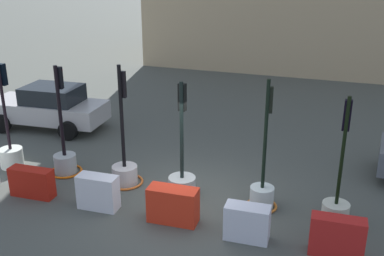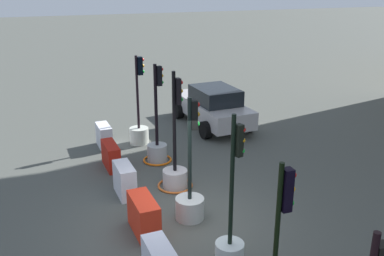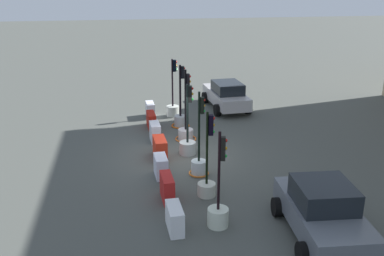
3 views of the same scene
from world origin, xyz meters
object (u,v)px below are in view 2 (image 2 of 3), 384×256
object	(u,v)px
traffic_light_3	(190,198)
construction_barrier_1	(111,156)
traffic_light_1	(157,146)
construction_barrier_2	(125,180)
traffic_light_4	(230,246)
car_silver_hatchback	(213,106)
traffic_light_0	(139,128)
traffic_light_2	(175,171)
construction_barrier_3	(144,216)
construction_barrier_0	(104,136)

from	to	relation	value
traffic_light_3	construction_barrier_1	distance (m)	3.83
traffic_light_1	construction_barrier_2	xyz separation A→B (m)	(1.90, -1.43, -0.06)
construction_barrier_2	construction_barrier_1	bearing A→B (deg)	-179.05
traffic_light_1	traffic_light_4	world-z (taller)	traffic_light_4
construction_barrier_1	car_silver_hatchback	distance (m)	5.18
traffic_light_0	traffic_light_4	xyz separation A→B (m)	(7.36, 0.08, -0.08)
traffic_light_2	traffic_light_1	bearing A→B (deg)	179.40
traffic_light_3	traffic_light_4	distance (m)	2.04
traffic_light_2	traffic_light_4	xyz separation A→B (m)	(3.75, -0.07, 0.01)
construction_barrier_3	car_silver_hatchback	world-z (taller)	car_silver_hatchback
traffic_light_0	construction_barrier_0	bearing A→B (deg)	-92.80
traffic_light_0	traffic_light_3	distance (m)	5.32
traffic_light_3	car_silver_hatchback	bearing A→B (deg)	153.09
construction_barrier_1	construction_barrier_3	xyz separation A→B (m)	(3.83, 0.07, 0.04)
car_silver_hatchback	traffic_light_0	bearing A→B (deg)	-73.48
construction_barrier_0	construction_barrier_2	size ratio (longest dim) A/B	0.98
traffic_light_1	traffic_light_4	size ratio (longest dim) A/B	0.96
traffic_light_0	construction_barrier_2	size ratio (longest dim) A/B	3.09
construction_barrier_0	construction_barrier_3	size ratio (longest dim) A/B	0.83
traffic_light_1	traffic_light_2	world-z (taller)	traffic_light_2
traffic_light_2	traffic_light_0	bearing A→B (deg)	-177.60
traffic_light_0	car_silver_hatchback	distance (m)	3.29
car_silver_hatchback	construction_barrier_1	bearing A→B (deg)	-59.20
traffic_light_1	traffic_light_0	bearing A→B (deg)	-174.31
traffic_light_2	construction_barrier_2	distance (m)	1.41
traffic_light_4	construction_barrier_2	distance (m)	3.98
construction_barrier_0	construction_barrier_1	xyz separation A→B (m)	(1.77, -0.08, -0.01)
construction_barrier_0	construction_barrier_1	distance (m)	1.77
traffic_light_3	car_silver_hatchback	size ratio (longest dim) A/B	0.70
traffic_light_0	construction_barrier_3	size ratio (longest dim) A/B	2.64
construction_barrier_1	car_silver_hatchback	size ratio (longest dim) A/B	0.27
traffic_light_1	traffic_light_3	xyz separation A→B (m)	(3.61, -0.20, 0.05)
traffic_light_3	car_silver_hatchback	distance (m)	7.02
traffic_light_2	traffic_light_3	distance (m)	1.73
traffic_light_1	traffic_light_2	bearing A→B (deg)	-0.60
traffic_light_1	construction_barrier_3	xyz separation A→B (m)	(3.83, -1.40, -0.07)
construction_barrier_1	traffic_light_3	bearing A→B (deg)	19.31
traffic_light_2	construction_barrier_1	world-z (taller)	traffic_light_2
construction_barrier_0	construction_barrier_2	distance (m)	3.67
construction_barrier_1	construction_barrier_3	size ratio (longest dim) A/B	0.99
traffic_light_1	traffic_light_3	world-z (taller)	traffic_light_1
traffic_light_2	construction_barrier_1	bearing A→B (deg)	-142.61
traffic_light_4	car_silver_hatchback	world-z (taller)	traffic_light_4
car_silver_hatchback	construction_barrier_0	bearing A→B (deg)	-78.67
traffic_light_1	traffic_light_2	size ratio (longest dim) A/B	0.95
construction_barrier_0	car_silver_hatchback	size ratio (longest dim) A/B	0.23
traffic_light_3	traffic_light_0	bearing A→B (deg)	179.68
construction_barrier_0	construction_barrier_2	world-z (taller)	construction_barrier_2
traffic_light_1	construction_barrier_3	size ratio (longest dim) A/B	2.65
traffic_light_0	construction_barrier_3	distance (m)	5.68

